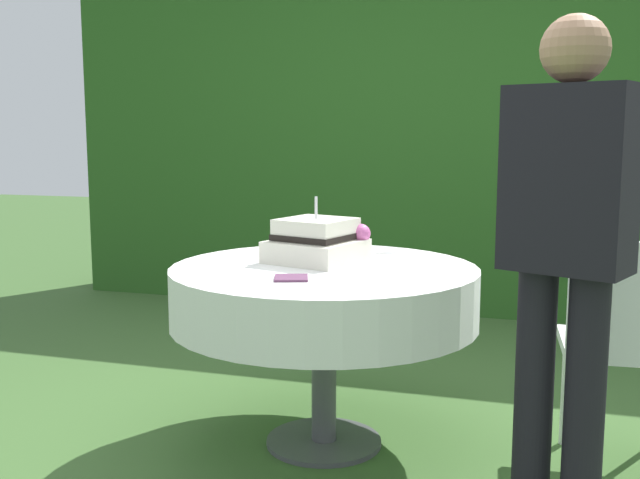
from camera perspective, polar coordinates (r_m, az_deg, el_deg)
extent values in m
plane|color=#3D602D|center=(3.17, 0.30, -15.30)|extent=(20.00, 20.00, 0.00)
cube|color=#28561E|center=(5.44, 8.32, 6.77)|extent=(5.33, 0.51, 2.28)
cylinder|color=#4C4C51|center=(3.17, 0.30, -15.13)|extent=(0.47, 0.47, 0.02)
cylinder|color=#4C4C51|center=(3.05, 0.30, -9.19)|extent=(0.10, 0.10, 0.71)
cylinder|color=olive|center=(2.96, 0.31, -2.40)|extent=(1.19, 1.19, 0.03)
cylinder|color=white|center=(2.98, 0.31, -4.22)|extent=(1.22, 1.22, 0.23)
cube|color=silver|center=(3.06, -0.30, -0.88)|extent=(0.41, 0.41, 0.09)
cube|color=silver|center=(3.05, -0.30, 0.77)|extent=(0.33, 0.33, 0.09)
cube|color=black|center=(3.05, -0.30, 0.25)|extent=(0.34, 0.34, 0.02)
sphere|color=#C6599E|center=(3.09, 3.13, 0.45)|extent=(0.08, 0.08, 0.08)
cylinder|color=silver|center=(3.04, -0.30, 2.45)|extent=(0.01, 0.01, 0.09)
cylinder|color=white|center=(3.34, 4.89, -0.81)|extent=(0.15, 0.15, 0.01)
cylinder|color=white|center=(3.34, 2.38, -0.79)|extent=(0.10, 0.10, 0.01)
cylinder|color=white|center=(3.42, -0.19, -0.57)|extent=(0.12, 0.12, 0.01)
cube|color=#603856|center=(2.70, -2.21, -2.95)|extent=(0.15, 0.15, 0.01)
cylinder|color=white|center=(3.24, 18.17, -10.92)|extent=(0.03, 0.03, 0.45)
cylinder|color=white|center=(2.94, 18.73, -12.93)|extent=(0.03, 0.03, 0.45)
cube|color=white|center=(3.04, 21.68, -7.54)|extent=(0.43, 0.43, 0.04)
cube|color=white|center=(2.81, 22.45, -4.19)|extent=(0.40, 0.07, 0.40)
cylinder|color=black|center=(2.44, 19.51, -12.35)|extent=(0.12, 0.12, 0.85)
cylinder|color=black|center=(2.50, 15.98, -11.75)|extent=(0.12, 0.12, 0.85)
cube|color=black|center=(2.33, 18.47, 4.38)|extent=(0.41, 0.32, 0.55)
sphere|color=#A87A5B|center=(2.33, 18.89, 13.59)|extent=(0.20, 0.20, 0.20)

